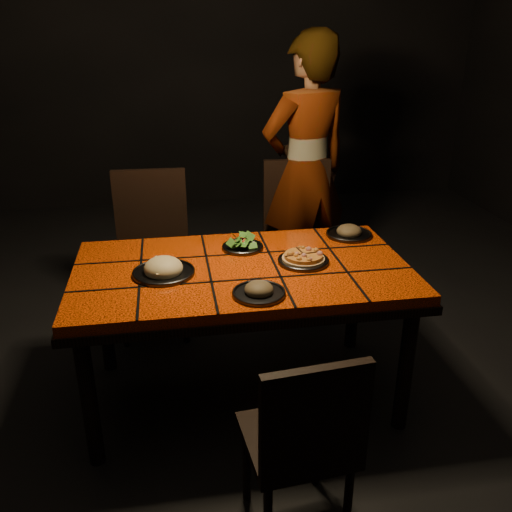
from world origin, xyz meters
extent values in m
cube|color=black|center=(0.00, 0.00, -0.02)|extent=(6.00, 7.00, 0.04)
cube|color=black|center=(0.00, 3.50, 1.50)|extent=(6.00, 0.04, 3.00)
cube|color=#F74407|center=(0.00, 0.00, 0.72)|extent=(1.60, 0.90, 0.05)
cube|color=black|center=(0.00, 0.00, 0.68)|extent=(1.62, 0.92, 0.04)
cylinder|color=black|center=(-0.72, -0.37, 0.33)|extent=(0.07, 0.07, 0.66)
cylinder|color=black|center=(0.72, -0.37, 0.33)|extent=(0.07, 0.07, 0.66)
cylinder|color=black|center=(-0.72, 0.37, 0.33)|extent=(0.07, 0.07, 0.66)
cylinder|color=black|center=(0.72, 0.37, 0.33)|extent=(0.07, 0.07, 0.66)
cube|color=black|center=(0.08, -0.83, 0.40)|extent=(0.41, 0.41, 0.04)
cube|color=black|center=(0.10, -1.00, 0.63)|extent=(0.38, 0.07, 0.41)
cylinder|color=black|center=(0.22, -0.66, 0.19)|extent=(0.03, 0.03, 0.39)
cylinder|color=black|center=(-0.08, -0.69, 0.19)|extent=(0.03, 0.03, 0.39)
cylinder|color=black|center=(0.25, -0.96, 0.19)|extent=(0.03, 0.03, 0.39)
cube|color=black|center=(-0.45, 0.77, 0.49)|extent=(0.47, 0.47, 0.04)
cube|color=black|center=(-0.44, 0.97, 0.75)|extent=(0.45, 0.06, 0.50)
cylinder|color=black|center=(-0.64, 0.59, 0.23)|extent=(0.04, 0.04, 0.46)
cylinder|color=black|center=(-0.27, 0.58, 0.23)|extent=(0.04, 0.04, 0.46)
cylinder|color=black|center=(-0.63, 0.95, 0.23)|extent=(0.04, 0.04, 0.46)
cylinder|color=black|center=(-0.26, 0.94, 0.23)|extent=(0.04, 0.04, 0.46)
cube|color=black|center=(0.51, 0.90, 0.48)|extent=(0.49, 0.49, 0.04)
cube|color=black|center=(0.53, 1.10, 0.75)|extent=(0.45, 0.08, 0.49)
cylinder|color=black|center=(0.32, 0.73, 0.23)|extent=(0.04, 0.04, 0.46)
cylinder|color=black|center=(0.68, 0.70, 0.23)|extent=(0.04, 0.04, 0.46)
cylinder|color=black|center=(0.35, 1.09, 0.23)|extent=(0.04, 0.04, 0.46)
cylinder|color=black|center=(0.71, 1.06, 0.23)|extent=(0.04, 0.04, 0.46)
imported|color=brown|center=(0.60, 1.13, 0.90)|extent=(0.76, 0.62, 1.81)
cylinder|color=#333337|center=(0.30, 0.00, 0.76)|extent=(0.25, 0.25, 0.01)
torus|color=#333337|center=(0.30, 0.00, 0.76)|extent=(0.25, 0.25, 0.01)
cylinder|color=tan|center=(0.30, 0.00, 0.77)|extent=(0.24, 0.24, 0.01)
cylinder|color=gold|center=(0.30, 0.00, 0.78)|extent=(0.22, 0.22, 0.02)
cylinder|color=#333337|center=(-0.37, -0.03, 0.76)|extent=(0.29, 0.29, 0.01)
torus|color=#333337|center=(-0.37, -0.03, 0.76)|extent=(0.29, 0.29, 0.01)
ellipsoid|color=beige|center=(-0.37, -0.03, 0.79)|extent=(0.17, 0.17, 0.10)
cylinder|color=#333337|center=(0.04, 0.22, 0.76)|extent=(0.21, 0.21, 0.01)
torus|color=#333337|center=(0.04, 0.22, 0.76)|extent=(0.22, 0.22, 0.01)
cylinder|color=#333337|center=(0.03, -0.31, 0.76)|extent=(0.23, 0.23, 0.01)
torus|color=#333337|center=(0.03, -0.31, 0.76)|extent=(0.23, 0.23, 0.01)
ellipsoid|color=brown|center=(0.03, -0.31, 0.78)|extent=(0.14, 0.14, 0.08)
cylinder|color=#333337|center=(0.64, 0.31, 0.76)|extent=(0.25, 0.25, 0.01)
torus|color=#333337|center=(0.64, 0.31, 0.76)|extent=(0.25, 0.25, 0.01)
ellipsoid|color=brown|center=(0.64, 0.31, 0.78)|extent=(0.15, 0.15, 0.08)
camera|label=1|loc=(-0.32, -2.35, 1.82)|focal=38.00mm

